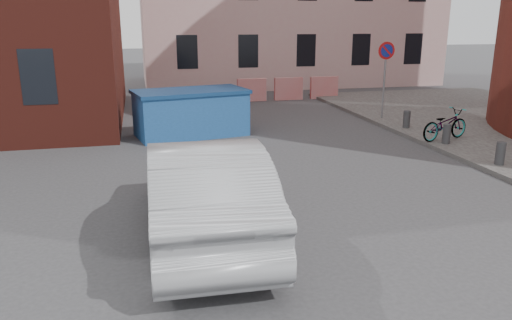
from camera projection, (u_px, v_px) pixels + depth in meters
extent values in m
plane|color=#38383A|center=(309.00, 258.00, 7.57)|extent=(120.00, 120.00, 0.00)
cylinder|color=gray|center=(384.00, 81.00, 17.41)|extent=(0.07, 0.07, 2.60)
cylinder|color=red|center=(387.00, 51.00, 17.11)|extent=(0.60, 0.03, 0.60)
cylinder|color=navy|center=(387.00, 51.00, 17.09)|extent=(0.44, 0.03, 0.44)
cylinder|color=#3A3A3D|center=(500.00, 153.00, 11.97)|extent=(0.22, 0.22, 0.55)
cylinder|color=#3A3A3D|center=(447.00, 134.00, 14.04)|extent=(0.22, 0.22, 0.55)
cylinder|color=#3A3A3D|center=(407.00, 119.00, 16.10)|extent=(0.22, 0.22, 0.55)
cube|color=red|center=(252.00, 90.00, 22.05)|extent=(1.30, 0.18, 1.00)
cube|color=red|center=(289.00, 89.00, 22.42)|extent=(1.30, 0.18, 1.00)
cube|color=red|center=(324.00, 88.00, 22.79)|extent=(1.30, 0.18, 1.00)
cube|color=#2259A3|center=(191.00, 114.00, 15.46)|extent=(3.55, 2.27, 1.32)
cube|color=navy|center=(190.00, 92.00, 15.27)|extent=(3.68, 2.40, 0.11)
imported|color=#9FA1A6|center=(204.00, 189.00, 8.16)|extent=(1.88, 5.05, 1.65)
imported|color=black|center=(445.00, 125.00, 14.42)|extent=(1.81, 1.03, 0.90)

